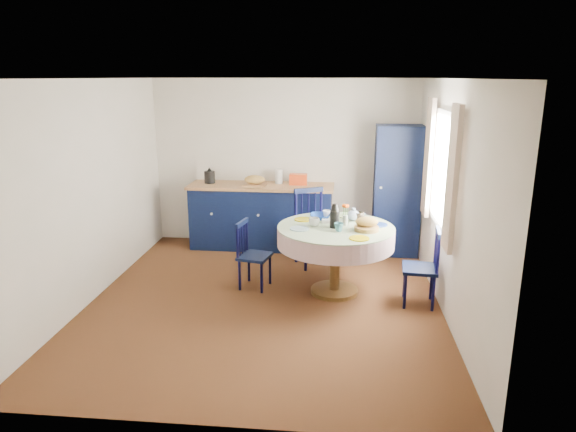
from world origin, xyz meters
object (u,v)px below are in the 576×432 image
at_px(chair_left, 252,254).
at_px(chair_right, 423,267).
at_px(pantry_cabinet, 397,191).
at_px(mug_c, 358,216).
at_px(kitchen_counter, 262,215).
at_px(chair_far, 313,227).
at_px(mug_a, 314,222).
at_px(mug_d, 327,214).
at_px(mug_b, 339,227).
at_px(cobalt_bowl, 321,217).
at_px(dining_table, 336,237).

relative_size(chair_left, chair_right, 0.93).
height_order(pantry_cabinet, chair_right, pantry_cabinet).
bearing_deg(mug_c, chair_right, -35.35).
xyz_separation_m(kitchen_counter, chair_left, (0.11, -1.57, -0.07)).
xyz_separation_m(chair_left, chair_far, (0.70, 0.89, 0.11)).
distance_m(pantry_cabinet, mug_c, 1.40).
distance_m(mug_a, mug_d, 0.41).
bearing_deg(mug_d, mug_c, -15.13).
relative_size(mug_b, cobalt_bowl, 0.40).
relative_size(chair_far, mug_a, 8.31).
bearing_deg(mug_a, chair_far, 93.86).
bearing_deg(mug_c, dining_table, -132.66).
height_order(mug_b, mug_d, mug_b).
bearing_deg(chair_right, mug_d, -113.14).
bearing_deg(mug_a, dining_table, 0.24).
xyz_separation_m(dining_table, mug_b, (0.03, -0.18, 0.17)).
bearing_deg(kitchen_counter, mug_b, -57.16).
relative_size(dining_table, mug_a, 10.87).
distance_m(pantry_cabinet, mug_a, 1.91).
height_order(mug_a, mug_d, mug_a).
bearing_deg(chair_left, mug_d, -59.27).
xyz_separation_m(dining_table, chair_right, (0.99, -0.23, -0.25)).
relative_size(pantry_cabinet, chair_right, 2.09).
xyz_separation_m(chair_right, mug_b, (-0.96, 0.05, 0.42)).
xyz_separation_m(chair_left, mug_d, (0.89, 0.30, 0.45)).
distance_m(dining_table, chair_right, 1.04).
height_order(mug_b, cobalt_bowl, mug_b).
bearing_deg(kitchen_counter, cobalt_bowl, -54.56).
xyz_separation_m(dining_table, chair_left, (-1.02, 0.09, -0.28)).
relative_size(chair_left, mug_c, 6.17).
bearing_deg(mug_d, cobalt_bowl, -132.92).
distance_m(chair_left, chair_right, 2.03).
bearing_deg(chair_right, mug_b, -86.78).
xyz_separation_m(chair_right, mug_c, (-0.72, 0.51, 0.43)).
height_order(kitchen_counter, chair_left, kitchen_counter).
bearing_deg(dining_table, cobalt_bowl, 122.34).
xyz_separation_m(chair_left, mug_c, (1.28, 0.20, 0.46)).
relative_size(chair_right, mug_d, 9.17).
bearing_deg(mug_a, pantry_cabinet, 54.36).
bearing_deg(chair_right, cobalt_bowl, -108.63).
bearing_deg(mug_d, chair_left, -161.40).
bearing_deg(dining_table, chair_far, 108.45).
bearing_deg(dining_table, mug_c, 47.34).
height_order(pantry_cabinet, mug_a, pantry_cabinet).
xyz_separation_m(chair_left, mug_b, (1.05, -0.27, 0.45)).
bearing_deg(pantry_cabinet, chair_right, -84.93).
xyz_separation_m(chair_far, cobalt_bowl, (0.13, -0.66, 0.33)).
bearing_deg(mug_b, chair_left, 165.46).
distance_m(dining_table, mug_d, 0.44).
height_order(kitchen_counter, pantry_cabinet, pantry_cabinet).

